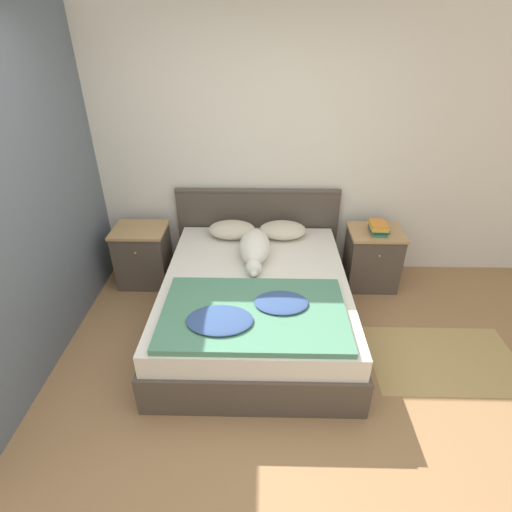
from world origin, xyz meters
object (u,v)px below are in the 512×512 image
nightstand_right (372,258)px  pillow_right (283,230)px  nightstand_left (143,255)px  dog (255,248)px  book_stack (378,228)px  bed (256,303)px  pillow_left (232,229)px

nightstand_right → pillow_right: 0.95m
nightstand_left → dog: size_ratio=0.82×
dog → book_stack: 1.23m
pillow_right → dog: bearing=-122.0°
nightstand_right → dog: dog is taller
bed → dog: (-0.01, 0.32, 0.37)m
dog → book_stack: (1.18, 0.34, 0.05)m
nightstand_right → pillow_right: bearing=176.6°
nightstand_left → pillow_right: bearing=2.2°
nightstand_right → dog: bearing=-162.4°
nightstand_left → pillow_left: pillow_left is taller
nightstand_left → nightstand_right: 2.33m
nightstand_right → book_stack: 0.36m
nightstand_right → book_stack: book_stack is taller
nightstand_left → dog: bearing=-18.0°
book_stack → pillow_right: bearing=174.7°
pillow_left → nightstand_left: bearing=-176.6°
bed → pillow_right: bearing=71.4°
bed → nightstand_right: 1.36m
dog → book_stack: size_ratio=3.36×
pillow_left → dog: dog is taller
pillow_right → book_stack: book_stack is taller
nightstand_left → pillow_left: (0.91, 0.05, 0.28)m
bed → book_stack: (1.17, 0.67, 0.41)m
bed → pillow_right: size_ratio=4.18×
nightstand_left → book_stack: size_ratio=2.75×
bed → pillow_right: pillow_right is taller
bed → nightstand_left: size_ratio=3.16×
bed → pillow_right: 0.86m
nightstand_right → pillow_left: (-1.42, 0.05, 0.28)m
pillow_right → book_stack: size_ratio=2.08×
book_stack → bed: bearing=-150.2°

